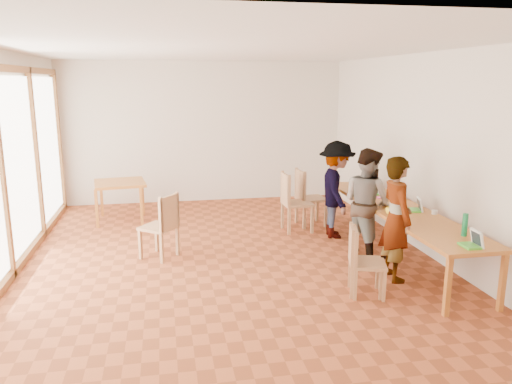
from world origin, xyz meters
The scene contains 24 objects.
ground centered at (0.00, 0.00, 0.00)m, with size 8.00×8.00×0.00m, color #A94F29.
wall_back centered at (0.00, 4.00, 1.50)m, with size 6.00×0.10×3.00m, color beige.
wall_front centered at (0.00, -4.00, 1.50)m, with size 6.00×0.10×3.00m, color beige.
wall_right centered at (3.00, 0.00, 1.50)m, with size 0.10×8.00×3.00m, color beige.
ceiling centered at (0.00, 0.00, 3.02)m, with size 6.00×8.00×0.04m, color white.
communal_table centered at (2.50, -0.15, 0.70)m, with size 0.80×4.00×0.75m.
side_table centered at (-1.71, 2.62, 0.67)m, with size 0.90×0.90×0.75m.
chair_near centered at (1.42, -1.32, 0.53)m, with size 0.50×0.50×0.46m.
chair_mid centered at (1.44, -1.37, 0.52)m, with size 0.49×0.49×0.45m.
chair_far centered at (1.27, 1.39, 0.63)m, with size 0.50×0.50×0.55m.
chair_empty centered at (1.61, 1.69, 0.63)m, with size 0.52×0.52×0.55m.
chair_spare centered at (-0.92, 0.40, 0.60)m, with size 0.64×0.64×0.52m.
person_near centered at (2.07, -0.95, 0.82)m, with size 0.60×0.39×1.65m, color gray.
person_mid centered at (2.06, -0.01, 0.82)m, with size 0.79×0.62×1.63m, color gray.
person_far centered at (1.93, 0.96, 0.81)m, with size 1.05×0.60×1.62m, color gray.
laptop_near centered at (2.52, -1.95, 0.80)m, with size 0.21×0.24×0.20m.
laptop_mid centered at (2.67, -0.36, 0.80)m, with size 0.26×0.27×0.20m.
laptop_far centered at (2.50, 0.79, 0.81)m, with size 0.23×0.26×0.21m.
yellow_mug centered at (2.21, -0.49, 0.80)m, with size 0.14×0.14×0.11m, color yellow.
green_bottle centered at (2.65, -1.57, 0.89)m, with size 0.07×0.07×0.28m, color #13753E.
clear_glass centered at (2.19, -0.75, 0.80)m, with size 0.07×0.07×0.09m, color silver.
condiment_cup centered at (2.84, -0.57, 0.78)m, with size 0.08×0.08×0.06m, color white.
pink_phone centered at (2.48, 0.50, 0.76)m, with size 0.05×0.10×0.01m, color #F03F98.
black_pouch centered at (2.62, 1.66, 0.80)m, with size 0.16×0.26×0.09m, color black.
Camera 1 is at (-0.88, -6.78, 2.58)m, focal length 35.00 mm.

